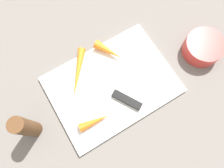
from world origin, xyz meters
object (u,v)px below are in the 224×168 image
Objects in this scene: carrot_shortest at (95,121)px; carrot_medium at (109,51)px; carrot_longest at (78,72)px; small_bowl at (203,48)px; cutting_board at (112,85)px; pepper_grinder at (26,126)px; knife at (123,98)px.

carrot_medium is (0.14, 0.16, 0.00)m from carrot_shortest.
carrot_longest is 1.31× the size of small_bowl.
small_bowl is (0.25, -0.14, -0.00)m from carrot_medium.
cutting_board is at bearing 78.70° from carrot_longest.
pepper_grinder reaches higher than cutting_board.
small_bowl is (0.37, -0.13, 0.00)m from carrot_longest.
small_bowl reaches higher than carrot_shortest.
pepper_grinder is (-0.30, -0.09, 0.04)m from carrot_medium.
carrot_longest is 0.20m from pepper_grinder.
cutting_board is at bearing 43.25° from carrot_shortest.
cutting_board is at bearing 170.96° from small_bowl.
carrot_medium reaches higher than knife.
carrot_medium is 0.80× the size of small_bowl.
carrot_medium is at bearing 16.60° from pepper_grinder.
small_bowl is (0.29, 0.01, 0.01)m from knife.
small_bowl is at bearing 108.44° from carrot_longest.
cutting_board is 3.86× the size of carrot_medium.
knife is 1.20× the size of carrot_longest.
carrot_shortest is 0.40m from small_bowl.
carrot_shortest is at bearing -25.28° from pepper_grinder.
pepper_grinder is (-0.16, 0.07, 0.04)m from carrot_shortest.
carrot_medium is at bearing 133.53° from carrot_longest.
pepper_grinder reaches higher than small_bowl.
carrot_longest is 1.68× the size of carrot_shortest.
small_bowl is at bearing 33.57° from carrot_medium.
carrot_shortest reaches higher than knife.
pepper_grinder is at bearing 174.81° from small_bowl.
small_bowl is 0.56m from pepper_grinder.
knife is at bearing 17.12° from carrot_shortest.
pepper_grinder is at bearing -29.85° from carrot_longest.
carrot_longest is 1.15× the size of pepper_grinder.
knife is at bearing -42.77° from carrot_medium.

